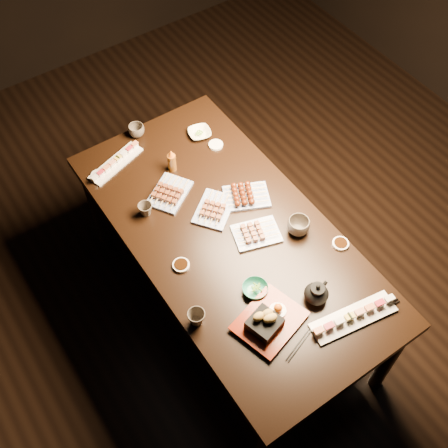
# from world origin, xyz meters

# --- Properties ---
(ground) EXTENTS (5.00, 5.00, 0.00)m
(ground) POSITION_xyz_m (0.00, 0.00, 0.00)
(ground) COLOR black
(ground) RESTS_ON ground
(dining_table) EXTENTS (0.94, 1.82, 0.75)m
(dining_table) POSITION_xyz_m (-0.41, -0.09, 0.38)
(dining_table) COLOR black
(dining_table) RESTS_ON ground
(sushi_platter_near) EXTENTS (0.41, 0.17, 0.05)m
(sushi_platter_near) POSITION_xyz_m (-0.22, -0.77, 0.77)
(sushi_platter_near) COLOR white
(sushi_platter_near) RESTS_ON dining_table
(sushi_platter_far) EXTENTS (0.34, 0.19, 0.04)m
(sushi_platter_far) POSITION_xyz_m (-0.66, 0.62, 0.77)
(sushi_platter_far) COLOR white
(sushi_platter_far) RESTS_ON dining_table
(yakitori_plate_center) EXTENTS (0.28, 0.27, 0.06)m
(yakitori_plate_center) POSITION_xyz_m (-0.40, 0.07, 0.78)
(yakitori_plate_center) COLOR #828EB6
(yakitori_plate_center) RESTS_ON dining_table
(yakitori_plate_right) EXTENTS (0.26, 0.22, 0.06)m
(yakitori_plate_right) POSITION_xyz_m (-0.31, -0.17, 0.78)
(yakitori_plate_right) COLOR #828EB6
(yakitori_plate_right) RESTS_ON dining_table
(yakitori_plate_left) EXTENTS (0.28, 0.26, 0.06)m
(yakitori_plate_left) POSITION_xyz_m (-0.53, 0.29, 0.78)
(yakitori_plate_left) COLOR #828EB6
(yakitori_plate_left) RESTS_ON dining_table
(tsukune_plate) EXTENTS (0.28, 0.25, 0.06)m
(tsukune_plate) POSITION_xyz_m (-0.22, 0.04, 0.78)
(tsukune_plate) COLOR #828EB6
(tsukune_plate) RESTS_ON dining_table
(edamame_bowl_green) EXTENTS (0.15, 0.15, 0.04)m
(edamame_bowl_green) POSITION_xyz_m (-0.50, -0.42, 0.77)
(edamame_bowl_green) COLOR teal
(edamame_bowl_green) RESTS_ON dining_table
(edamame_bowl_cream) EXTENTS (0.15, 0.15, 0.03)m
(edamame_bowl_cream) POSITION_xyz_m (-0.17, 0.55, 0.77)
(edamame_bowl_cream) COLOR #F5EEC8
(edamame_bowl_cream) RESTS_ON dining_table
(tempura_tray) EXTENTS (0.34, 0.30, 0.11)m
(tempura_tray) POSITION_xyz_m (-0.54, -0.58, 0.80)
(tempura_tray) COLOR black
(tempura_tray) RESTS_ON dining_table
(teacup_near_left) EXTENTS (0.10, 0.10, 0.07)m
(teacup_near_left) POSITION_xyz_m (-0.80, -0.40, 0.79)
(teacup_near_left) COLOR #4D443B
(teacup_near_left) RESTS_ON dining_table
(teacup_mid_right) EXTENTS (0.14, 0.14, 0.09)m
(teacup_mid_right) POSITION_xyz_m (-0.13, -0.27, 0.79)
(teacup_mid_right) COLOR #4D443B
(teacup_mid_right) RESTS_ON dining_table
(teacup_far_left) EXTENTS (0.07, 0.07, 0.07)m
(teacup_far_left) POSITION_xyz_m (-0.69, 0.24, 0.78)
(teacup_far_left) COLOR #4D443B
(teacup_far_left) RESTS_ON dining_table
(teacup_far_right) EXTENTS (0.09, 0.09, 0.07)m
(teacup_far_right) POSITION_xyz_m (-0.46, 0.75, 0.78)
(teacup_far_right) COLOR #4D443B
(teacup_far_right) RESTS_ON dining_table
(teapot) EXTENTS (0.16, 0.16, 0.11)m
(teapot) POSITION_xyz_m (-0.30, -0.60, 0.81)
(teapot) COLOR black
(teapot) RESTS_ON dining_table
(condiment_bottle) EXTENTS (0.05, 0.05, 0.14)m
(condiment_bottle) POSITION_xyz_m (-0.43, 0.42, 0.82)
(condiment_bottle) COLOR brown
(condiment_bottle) RESTS_ON dining_table
(sauce_dish_west) EXTENTS (0.11, 0.11, 0.01)m
(sauce_dish_west) POSITION_xyz_m (-0.71, -0.11, 0.76)
(sauce_dish_west) COLOR white
(sauce_dish_west) RESTS_ON dining_table
(sauce_dish_east) EXTENTS (0.10, 0.10, 0.01)m
(sauce_dish_east) POSITION_xyz_m (-0.14, 0.43, 0.76)
(sauce_dish_east) COLOR white
(sauce_dish_east) RESTS_ON dining_table
(sauce_dish_se) EXTENTS (0.11, 0.11, 0.01)m
(sauce_dish_se) POSITION_xyz_m (-0.01, -0.44, 0.76)
(sauce_dish_se) COLOR white
(sauce_dish_se) RESTS_ON dining_table
(sauce_dish_nw) EXTENTS (0.09, 0.09, 0.01)m
(sauce_dish_nw) POSITION_xyz_m (-0.78, 0.60, 0.76)
(sauce_dish_nw) COLOR white
(sauce_dish_nw) RESTS_ON dining_table
(chopsticks_near) EXTENTS (0.21, 0.09, 0.01)m
(chopsticks_near) POSITION_xyz_m (-0.49, -0.73, 0.75)
(chopsticks_near) COLOR black
(chopsticks_near) RESTS_ON dining_table
(chopsticks_se) EXTENTS (0.23, 0.06, 0.01)m
(chopsticks_se) POSITION_xyz_m (-0.11, -0.80, 0.75)
(chopsticks_se) COLOR black
(chopsticks_se) RESTS_ON dining_table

